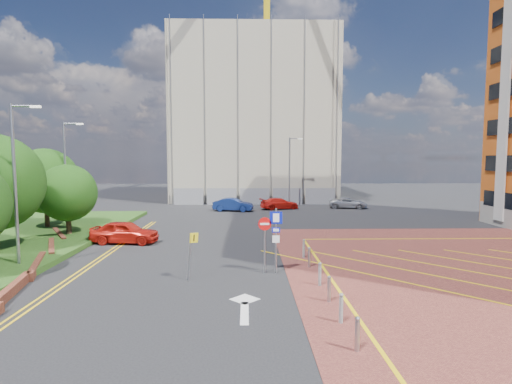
{
  "coord_description": "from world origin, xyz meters",
  "views": [
    {
      "loc": [
        -0.89,
        -18.12,
        5.63
      ],
      "look_at": [
        -0.38,
        5.19,
        3.64
      ],
      "focal_mm": 28.0,
      "sensor_mm": 36.0,
      "label": 1
    }
  ],
  "objects_px": {
    "lamp_left_far": "(66,171)",
    "lamp_back": "(290,169)",
    "car_blue_back": "(233,205)",
    "sign_cluster": "(272,234)",
    "warning_sign": "(191,250)",
    "car_silver_back": "(348,203)",
    "car_red_left": "(125,232)",
    "car_red_back": "(279,204)",
    "tree_c": "(68,193)",
    "tree_d": "(45,181)",
    "lamp_left_near": "(16,178)"
  },
  "relations": [
    {
      "from": "lamp_left_far",
      "to": "lamp_back",
      "type": "height_order",
      "value": "lamp_left_far"
    },
    {
      "from": "sign_cluster",
      "to": "warning_sign",
      "type": "xyz_separation_m",
      "value": [
        -3.77,
        -1.08,
        -0.52
      ]
    },
    {
      "from": "car_silver_back",
      "to": "car_red_left",
      "type": "bearing_deg",
      "value": 145.55
    },
    {
      "from": "lamp_left_far",
      "to": "car_red_back",
      "type": "relative_size",
      "value": 1.87
    },
    {
      "from": "tree_d",
      "to": "sign_cluster",
      "type": "bearing_deg",
      "value": -35.58
    },
    {
      "from": "car_red_left",
      "to": "sign_cluster",
      "type": "bearing_deg",
      "value": -122.54
    },
    {
      "from": "lamp_left_near",
      "to": "lamp_left_far",
      "type": "height_order",
      "value": "same"
    },
    {
      "from": "lamp_left_far",
      "to": "car_red_left",
      "type": "distance_m",
      "value": 7.72
    },
    {
      "from": "car_silver_back",
      "to": "lamp_left_far",
      "type": "bearing_deg",
      "value": 132.4
    },
    {
      "from": "lamp_left_far",
      "to": "lamp_back",
      "type": "distance_m",
      "value": 24.46
    },
    {
      "from": "tree_c",
      "to": "sign_cluster",
      "type": "xyz_separation_m",
      "value": [
        13.8,
        -9.02,
        -1.24
      ]
    },
    {
      "from": "tree_d",
      "to": "lamp_left_near",
      "type": "relative_size",
      "value": 0.76
    },
    {
      "from": "warning_sign",
      "to": "car_red_back",
      "type": "bearing_deg",
      "value": 76.56
    },
    {
      "from": "lamp_back",
      "to": "car_silver_back",
      "type": "bearing_deg",
      "value": -15.44
    },
    {
      "from": "car_blue_back",
      "to": "car_red_back",
      "type": "xyz_separation_m",
      "value": [
        5.08,
        1.58,
        -0.07
      ]
    },
    {
      "from": "tree_d",
      "to": "lamp_back",
      "type": "distance_m",
      "value": 25.47
    },
    {
      "from": "lamp_back",
      "to": "car_red_back",
      "type": "height_order",
      "value": "lamp_back"
    },
    {
      "from": "lamp_back",
      "to": "car_blue_back",
      "type": "bearing_deg",
      "value": -148.43
    },
    {
      "from": "lamp_back",
      "to": "car_blue_back",
      "type": "distance_m",
      "value": 8.45
    },
    {
      "from": "tree_d",
      "to": "warning_sign",
      "type": "distance_m",
      "value": 18.63
    },
    {
      "from": "lamp_left_near",
      "to": "lamp_back",
      "type": "xyz_separation_m",
      "value": [
        16.5,
        26.0,
        -0.3
      ]
    },
    {
      "from": "sign_cluster",
      "to": "lamp_back",
      "type": "bearing_deg",
      "value": 82.03
    },
    {
      "from": "lamp_left_near",
      "to": "warning_sign",
      "type": "bearing_deg",
      "value": -13.17
    },
    {
      "from": "lamp_left_far",
      "to": "car_red_back",
      "type": "distance_m",
      "value": 22.2
    },
    {
      "from": "lamp_back",
      "to": "warning_sign",
      "type": "distance_m",
      "value": 29.24
    },
    {
      "from": "tree_c",
      "to": "car_red_back",
      "type": "bearing_deg",
      "value": 43.95
    },
    {
      "from": "tree_c",
      "to": "car_blue_back",
      "type": "height_order",
      "value": "tree_c"
    },
    {
      "from": "car_red_left",
      "to": "car_blue_back",
      "type": "height_order",
      "value": "car_red_left"
    },
    {
      "from": "lamp_back",
      "to": "car_red_back",
      "type": "distance_m",
      "value": 4.67
    },
    {
      "from": "warning_sign",
      "to": "car_red_back",
      "type": "xyz_separation_m",
      "value": [
        6.14,
        25.68,
        -0.81
      ]
    },
    {
      "from": "lamp_back",
      "to": "car_silver_back",
      "type": "relative_size",
      "value": 1.89
    },
    {
      "from": "sign_cluster",
      "to": "warning_sign",
      "type": "bearing_deg",
      "value": -164.0
    },
    {
      "from": "lamp_left_far",
      "to": "car_red_back",
      "type": "xyz_separation_m",
      "value": [
        17.09,
        13.59,
        -4.04
      ]
    },
    {
      "from": "tree_d",
      "to": "lamp_back",
      "type": "height_order",
      "value": "lamp_back"
    },
    {
      "from": "sign_cluster",
      "to": "car_blue_back",
      "type": "distance_m",
      "value": 23.22
    },
    {
      "from": "car_red_back",
      "to": "lamp_left_near",
      "type": "bearing_deg",
      "value": 130.33
    },
    {
      "from": "tree_d",
      "to": "car_silver_back",
      "type": "xyz_separation_m",
      "value": [
        26.97,
        13.23,
        -3.28
      ]
    },
    {
      "from": "tree_c",
      "to": "car_red_left",
      "type": "relative_size",
      "value": 1.11
    },
    {
      "from": "car_blue_back",
      "to": "car_silver_back",
      "type": "distance_m",
      "value": 13.07
    },
    {
      "from": "lamp_left_near",
      "to": "warning_sign",
      "type": "relative_size",
      "value": 3.57
    },
    {
      "from": "lamp_back",
      "to": "car_red_left",
      "type": "distance_m",
      "value": 24.06
    },
    {
      "from": "car_blue_back",
      "to": "car_silver_back",
      "type": "relative_size",
      "value": 0.99
    },
    {
      "from": "lamp_back",
      "to": "sign_cluster",
      "type": "height_order",
      "value": "lamp_back"
    },
    {
      "from": "car_red_left",
      "to": "lamp_left_near",
      "type": "bearing_deg",
      "value": 155.83
    },
    {
      "from": "car_blue_back",
      "to": "lamp_back",
      "type": "bearing_deg",
      "value": -48.08
    },
    {
      "from": "car_red_left",
      "to": "car_blue_back",
      "type": "xyz_separation_m",
      "value": [
        6.59,
        15.88,
        -0.06
      ]
    },
    {
      "from": "lamp_left_far",
      "to": "car_silver_back",
      "type": "xyz_separation_m",
      "value": [
        24.89,
        14.23,
        -4.07
      ]
    },
    {
      "from": "tree_d",
      "to": "car_blue_back",
      "type": "relative_size",
      "value": 1.44
    },
    {
      "from": "lamp_back",
      "to": "warning_sign",
      "type": "relative_size",
      "value": 3.57
    },
    {
      "from": "warning_sign",
      "to": "sign_cluster",
      "type": "bearing_deg",
      "value": 16.0
    }
  ]
}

